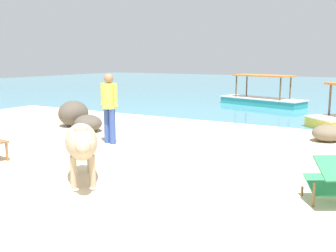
% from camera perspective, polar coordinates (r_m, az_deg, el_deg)
% --- Properties ---
extents(sand_beach, '(18.00, 14.00, 0.04)m').
position_cam_1_polar(sand_beach, '(6.18, -13.95, -9.05)').
color(sand_beach, beige).
rests_on(sand_beach, ground).
extents(water_surface, '(60.00, 36.00, 0.03)m').
position_cam_1_polar(water_surface, '(26.56, 21.21, 4.95)').
color(water_surface, teal).
rests_on(water_surface, ground).
extents(cow, '(1.45, 1.48, 0.97)m').
position_cam_1_polar(cow, '(6.32, -12.60, -2.35)').
color(cow, tan).
rests_on(cow, sand_beach).
extents(deck_chair_far, '(0.85, 0.93, 0.68)m').
position_cam_1_polar(deck_chair_far, '(5.67, 23.03, -7.02)').
color(deck_chair_far, brown).
rests_on(deck_chair_far, sand_beach).
extents(person_standing, '(0.51, 0.32, 1.62)m').
position_cam_1_polar(person_standing, '(9.01, -8.64, 3.36)').
color(person_standing, '#334C99').
rests_on(person_standing, sand_beach).
extents(shore_rock_large, '(1.21, 1.25, 0.74)m').
position_cam_1_polar(shore_rock_large, '(11.64, -13.72, 1.81)').
color(shore_rock_large, brown).
rests_on(shore_rock_large, sand_beach).
extents(shore_rock_medium, '(0.98, 0.98, 0.40)m').
position_cam_1_polar(shore_rock_medium, '(9.99, 22.39, -0.97)').
color(shore_rock_medium, '#756651').
rests_on(shore_rock_medium, sand_beach).
extents(shore_rock_small, '(1.15, 1.12, 0.45)m').
position_cam_1_polar(shore_rock_small, '(10.72, -11.66, 0.42)').
color(shore_rock_small, brown).
rests_on(shore_rock_small, sand_beach).
extents(boat_teal, '(3.85, 2.17, 1.29)m').
position_cam_1_polar(boat_teal, '(17.02, 13.64, 3.89)').
color(boat_teal, teal).
rests_on(boat_teal, water_surface).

